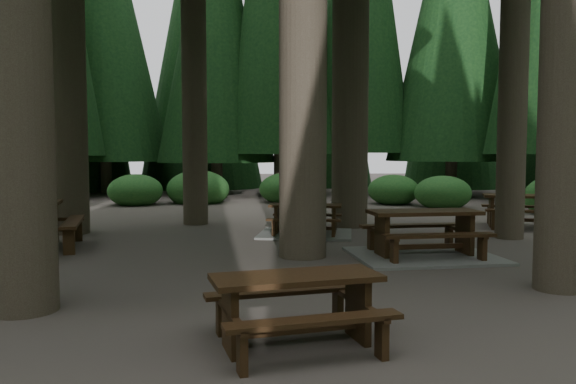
{
  "coord_description": "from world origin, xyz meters",
  "views": [
    {
      "loc": [
        -0.24,
        -9.67,
        1.85
      ],
      "look_at": [
        0.6,
        1.0,
        1.1
      ],
      "focal_mm": 35.0,
      "sensor_mm": 36.0,
      "label": 1
    }
  ],
  "objects": [
    {
      "name": "picnic_table_d",
      "position": [
        6.66,
        3.65,
        0.54
      ],
      "size": [
        2.28,
        2.06,
        0.81
      ],
      "rotation": [
        0.0,
        0.0,
        -0.35
      ],
      "color": "black",
      "rests_on": "ground"
    },
    {
      "name": "picnic_table_a",
      "position": [
        2.93,
        -0.04,
        0.29
      ],
      "size": [
        2.61,
        2.21,
        0.83
      ],
      "rotation": [
        0.0,
        0.0,
        0.08
      ],
      "color": "gray",
      "rests_on": "ground"
    },
    {
      "name": "picnic_table_b",
      "position": [
        -4.23,
        1.35,
        0.58
      ],
      "size": [
        2.0,
        2.31,
        0.88
      ],
      "rotation": [
        0.0,
        0.0,
        1.77
      ],
      "color": "black",
      "rests_on": "ground"
    },
    {
      "name": "shrub_ring",
      "position": [
        0.7,
        0.75,
        0.4
      ],
      "size": [
        23.86,
        24.64,
        1.49
      ],
      "color": "#216226",
      "rests_on": "ground"
    },
    {
      "name": "ground",
      "position": [
        0.0,
        0.0,
        0.0
      ],
      "size": [
        80.0,
        80.0,
        0.0
      ],
      "primitive_type": "plane",
      "color": "#4F4640",
      "rests_on": "ground"
    },
    {
      "name": "picnic_table_e",
      "position": [
        0.25,
        -4.43,
        0.46
      ],
      "size": [
        1.83,
        1.6,
        0.69
      ],
      "rotation": [
        0.0,
        0.0,
        0.21
      ],
      "color": "black",
      "rests_on": "ground"
    },
    {
      "name": "picnic_table_c",
      "position": [
        1.14,
        2.79,
        0.23
      ],
      "size": [
        2.34,
        2.06,
        0.7
      ],
      "rotation": [
        0.0,
        0.0,
        -0.19
      ],
      "color": "gray",
      "rests_on": "ground"
    }
  ]
}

